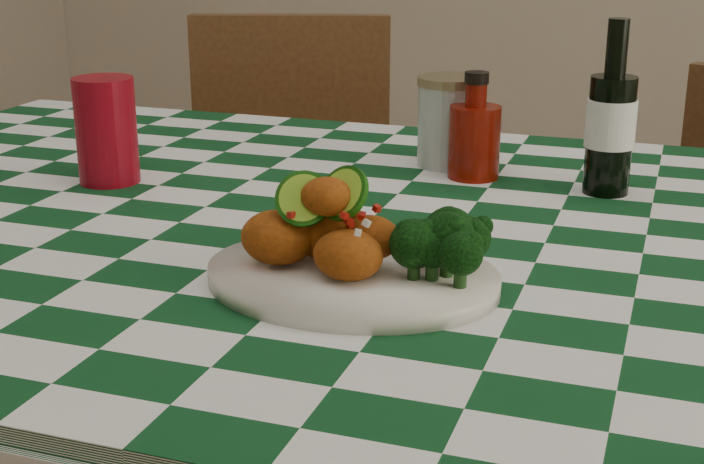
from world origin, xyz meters
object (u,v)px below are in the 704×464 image
(plate, at_px, (352,278))
(wooden_chair_left, at_px, (285,254))
(ketchup_bottle, at_px, (475,126))
(fried_chicken_pile, at_px, (330,223))
(mason_jar, at_px, (449,122))
(beer_bottle, at_px, (612,108))
(red_tumbler, at_px, (106,131))

(plate, relative_size, wooden_chair_left, 0.31)
(ketchup_bottle, height_order, wooden_chair_left, ketchup_bottle)
(fried_chicken_pile, distance_m, wooden_chair_left, 1.07)
(mason_jar, bearing_deg, beer_bottle, -17.22)
(fried_chicken_pile, bearing_deg, red_tumbler, 148.28)
(beer_bottle, bearing_deg, mason_jar, 162.78)
(mason_jar, bearing_deg, fried_chicken_pile, -89.73)
(red_tumbler, height_order, wooden_chair_left, red_tumbler)
(plate, height_order, wooden_chair_left, wooden_chair_left)
(mason_jar, xyz_separation_m, beer_bottle, (0.22, -0.07, 0.05))
(fried_chicken_pile, distance_m, red_tumbler, 0.47)
(red_tumbler, relative_size, beer_bottle, 0.63)
(ketchup_bottle, distance_m, wooden_chair_left, 0.78)
(fried_chicken_pile, height_order, wooden_chair_left, wooden_chair_left)
(mason_jar, relative_size, beer_bottle, 0.57)
(fried_chicken_pile, distance_m, beer_bottle, 0.47)
(ketchup_bottle, bearing_deg, red_tumbler, -158.26)
(fried_chicken_pile, relative_size, ketchup_bottle, 0.97)
(plate, xyz_separation_m, wooden_chair_left, (-0.46, 0.90, -0.34))
(ketchup_bottle, distance_m, mason_jar, 0.07)
(plate, height_order, red_tumbler, red_tumbler)
(fried_chicken_pile, bearing_deg, ketchup_bottle, 83.95)
(beer_bottle, xyz_separation_m, wooden_chair_left, (-0.66, 0.49, -0.44))
(red_tumbler, bearing_deg, wooden_chair_left, 92.78)
(ketchup_bottle, bearing_deg, fried_chicken_pile, -96.05)
(plate, distance_m, red_tumbler, 0.50)
(red_tumbler, distance_m, beer_bottle, 0.65)
(fried_chicken_pile, relative_size, beer_bottle, 0.63)
(plate, distance_m, fried_chicken_pile, 0.06)
(ketchup_bottle, distance_m, beer_bottle, 0.18)
(red_tumbler, bearing_deg, beer_bottle, 14.53)
(plate, relative_size, ketchup_bottle, 2.01)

